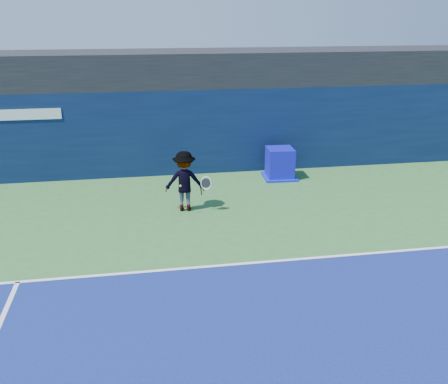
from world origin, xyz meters
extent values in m
plane|color=#336D31|center=(0.00, 0.00, 0.00)|extent=(80.00, 80.00, 0.00)
cube|color=white|center=(0.00, 3.00, 0.01)|extent=(24.00, 0.10, 0.01)
cube|color=black|center=(0.00, 11.50, 3.60)|extent=(36.00, 3.00, 1.20)
cube|color=#0A193C|center=(0.00, 10.50, 1.50)|extent=(36.00, 1.00, 3.00)
cube|color=#0F0CB4|center=(2.55, 9.08, 0.54)|extent=(0.94, 0.94, 1.07)
cube|color=#0D1ABA|center=(2.55, 9.08, 0.04)|extent=(1.17, 1.17, 0.07)
imported|color=silver|center=(-1.02, 6.61, 0.89)|extent=(1.22, 0.80, 1.78)
cylinder|color=black|center=(-0.57, 6.36, 0.65)|extent=(0.08, 0.16, 0.28)
torus|color=white|center=(-0.43, 6.31, 0.90)|extent=(0.33, 0.18, 0.32)
cylinder|color=black|center=(-0.43, 6.31, 0.90)|extent=(0.27, 0.14, 0.27)
sphere|color=#BAD217|center=(-1.18, 6.13, 0.92)|extent=(0.06, 0.06, 0.06)
camera|label=1|loc=(-2.19, -7.09, 5.50)|focal=40.00mm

